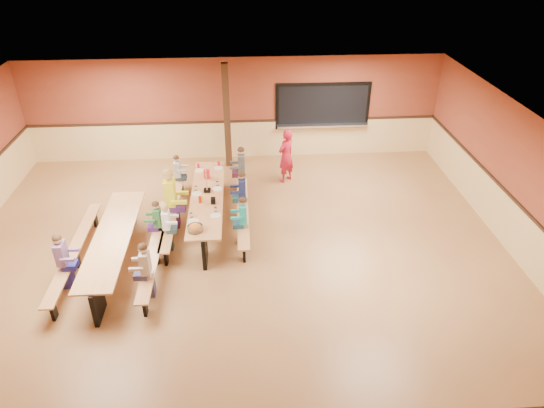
{
  "coord_description": "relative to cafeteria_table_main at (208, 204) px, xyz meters",
  "views": [
    {
      "loc": [
        0.19,
        -8.56,
        6.38
      ],
      "look_at": [
        0.78,
        0.15,
        1.15
      ],
      "focal_mm": 32.0,
      "sensor_mm": 36.0,
      "label": 1
    }
  ],
  "objects": [
    {
      "name": "seated_child_navy_right",
      "position": [
        0.83,
        0.23,
        0.08
      ],
      "size": [
        0.37,
        0.3,
        1.2
      ],
      "primitive_type": null,
      "color": "navy",
      "rests_on": "ground"
    },
    {
      "name": "seated_child_green_sec",
      "position": [
        -1.03,
        -0.9,
        0.04
      ],
      "size": [
        0.33,
        0.27,
        1.13
      ],
      "primitive_type": null,
      "color": "#2F6535",
      "rests_on": "ground"
    },
    {
      "name": "seated_child_char_right",
      "position": [
        0.83,
        1.53,
        0.1
      ],
      "size": [
        0.39,
        0.32,
        1.24
      ],
      "primitive_type": null,
      "color": "#474C51",
      "rests_on": "ground"
    },
    {
      "name": "condiment_ketchup",
      "position": [
        -0.14,
        -0.32,
        0.3
      ],
      "size": [
        0.06,
        0.06,
        0.17
      ],
      "primitive_type": "cylinder",
      "color": "#B2140F",
      "rests_on": "cafeteria_table_main"
    },
    {
      "name": "structural_post",
      "position": [
        0.46,
        3.09,
        0.97
      ],
      "size": [
        0.18,
        0.18,
        3.0
      ],
      "primitive_type": "cube",
      "color": "#321E10",
      "rests_on": "ground"
    },
    {
      "name": "table_paddle",
      "position": [
        -0.0,
        0.21,
        0.35
      ],
      "size": [
        0.16,
        0.16,
        0.56
      ],
      "color": "black",
      "rests_on": "cafeteria_table_main"
    },
    {
      "name": "seated_child_purple_sec",
      "position": [
        -2.68,
        -2.15,
        0.08
      ],
      "size": [
        0.37,
        0.31,
        1.22
      ],
      "primitive_type": null,
      "color": "slate",
      "rests_on": "ground"
    },
    {
      "name": "cafeteria_table_second",
      "position": [
        -1.85,
        -1.5,
        0.0
      ],
      "size": [
        1.91,
        3.7,
        0.74
      ],
      "color": "#C1804C",
      "rests_on": "ground"
    },
    {
      "name": "napkin_dispenser",
      "position": [
        0.16,
        -0.35,
        0.28
      ],
      "size": [
        0.1,
        0.14,
        0.13
      ],
      "primitive_type": "cube",
      "color": "black",
      "rests_on": "cafeteria_table_main"
    },
    {
      "name": "seated_child_teal_right",
      "position": [
        0.83,
        -0.9,
        0.06
      ],
      "size": [
        0.35,
        0.29,
        1.17
      ],
      "primitive_type": null,
      "color": "teal",
      "rests_on": "ground"
    },
    {
      "name": "seated_child_white_left",
      "position": [
        -0.83,
        -1.01,
        0.04
      ],
      "size": [
        0.33,
        0.27,
        1.12
      ],
      "primitive_type": null,
      "color": "white",
      "rests_on": "ground"
    },
    {
      "name": "seated_child_grey_left",
      "position": [
        -0.83,
        1.41,
        0.04
      ],
      "size": [
        0.33,
        0.27,
        1.12
      ],
      "primitive_type": null,
      "color": "#BEBEBE",
      "rests_on": "ground"
    },
    {
      "name": "chip_bowl",
      "position": [
        -0.17,
        -1.45,
        0.29
      ],
      "size": [
        0.32,
        0.32,
        0.15
      ],
      "primitive_type": null,
      "color": "orange",
      "rests_on": "cafeteria_table_main"
    },
    {
      "name": "punch_pitcher",
      "position": [
        -0.04,
        0.89,
        0.32
      ],
      "size": [
        0.16,
        0.16,
        0.22
      ],
      "primitive_type": "cylinder",
      "color": "red",
      "rests_on": "cafeteria_table_main"
    },
    {
      "name": "kitchen_pass_through",
      "position": [
        3.26,
        3.66,
        0.96
      ],
      "size": [
        2.78,
        0.28,
        1.38
      ],
      "color": "black",
      "rests_on": "ground"
    },
    {
      "name": "ground",
      "position": [
        0.66,
        -1.31,
        -0.53
      ],
      "size": [
        12.0,
        12.0,
        0.0
      ],
      "primitive_type": "plane",
      "color": "#905F36",
      "rests_on": "ground"
    },
    {
      "name": "seated_adult_yellow",
      "position": [
        -0.83,
        -0.08,
        0.21
      ],
      "size": [
        0.5,
        0.41,
        1.48
      ],
      "primitive_type": null,
      "color": "yellow",
      "rests_on": "ground"
    },
    {
      "name": "seated_child_tan_sec",
      "position": [
        -1.03,
        -2.52,
        0.07
      ],
      "size": [
        0.36,
        0.3,
        1.2
      ],
      "primitive_type": null,
      "color": "#B3A090",
      "rests_on": "ground"
    },
    {
      "name": "place_settings",
      "position": [
        0.0,
        -0.0,
        0.27
      ],
      "size": [
        0.65,
        3.3,
        0.11
      ],
      "primitive_type": null,
      "color": "beige",
      "rests_on": "cafeteria_table_main"
    },
    {
      "name": "cafeteria_table_main",
      "position": [
        0.0,
        0.0,
        0.0
      ],
      "size": [
        1.91,
        3.7,
        0.74
      ],
      "color": "#C1804C",
      "rests_on": "ground"
    },
    {
      "name": "standing_woman",
      "position": [
        2.04,
        2.01,
        0.23
      ],
      "size": [
        0.64,
        0.64,
        1.5
      ],
      "primitive_type": "imported",
      "rotation": [
        0.0,
        0.0,
        3.91
      ],
      "color": "#A71329",
      "rests_on": "ground"
    },
    {
      "name": "condiment_mustard",
      "position": [
        -0.09,
        -0.29,
        0.3
      ],
      "size": [
        0.06,
        0.06,
        0.17
      ],
      "primitive_type": "cylinder",
      "color": "yellow",
      "rests_on": "cafeteria_table_main"
    },
    {
      "name": "room_envelope",
      "position": [
        0.66,
        -1.31,
        0.16
      ],
      "size": [
        12.04,
        10.04,
        3.02
      ],
      "color": "brown",
      "rests_on": "ground"
    }
  ]
}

